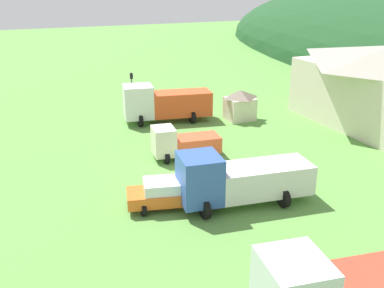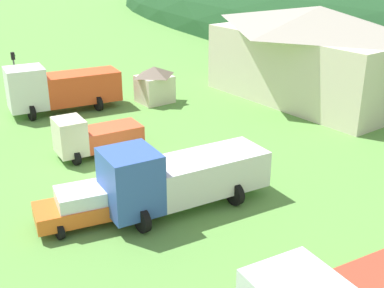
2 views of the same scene
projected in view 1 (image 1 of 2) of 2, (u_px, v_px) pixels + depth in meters
The scene contains 8 objects.
ground_plane at pixel (200, 174), 29.92m from camera, with size 200.00×200.00×0.00m, color #5B9342.
play_shed_cream at pixel (240, 105), 40.99m from camera, with size 2.40×2.61×2.79m.
heavy_rig_white at pixel (163, 103), 40.31m from camera, with size 4.02×8.18×3.47m.
light_truck_cream at pixel (181, 143), 32.32m from camera, with size 2.78×5.09×2.41m.
box_truck_blue at pixel (237, 179), 25.43m from camera, with size 3.79×8.02×3.28m.
service_pickup_orange at pixel (172, 193), 25.45m from camera, with size 3.09×5.66×1.66m.
traffic_light_west at pixel (132, 89), 42.16m from camera, with size 0.20×0.32×4.04m.
traffic_cone_near_pickup at pixel (212, 156), 32.98m from camera, with size 0.36×0.36×0.58m, color orange.
Camera 1 is at (24.93, -11.14, 12.40)m, focal length 41.59 mm.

